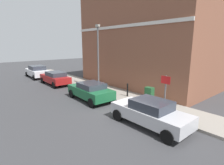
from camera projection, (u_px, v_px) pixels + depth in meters
ground at (130, 112)px, 11.05m from camera, size 80.00×80.00×0.00m
sidewalk at (99, 88)px, 16.72m from camera, size 2.53×30.00×0.15m
corner_building at (148, 39)px, 17.86m from camera, size 7.95×12.90×9.40m
car_silver at (150, 113)px, 9.02m from camera, size 1.84×4.22×1.41m
car_green at (91, 91)px, 13.27m from camera, size 1.98×4.07×1.36m
car_red at (55, 78)px, 18.34m from camera, size 1.82×4.17×1.37m
car_white at (37, 71)px, 22.28m from camera, size 2.01×4.38×1.52m
utility_cabinet at (149, 96)px, 12.06m from camera, size 0.46×0.61×1.15m
bollard_near_cabinet at (127, 89)px, 13.75m from camera, size 0.14×0.14×1.04m
street_sign at (165, 89)px, 9.98m from camera, size 0.08×0.60×2.30m
lamppost at (98, 54)px, 16.08m from camera, size 0.20×0.44×5.72m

